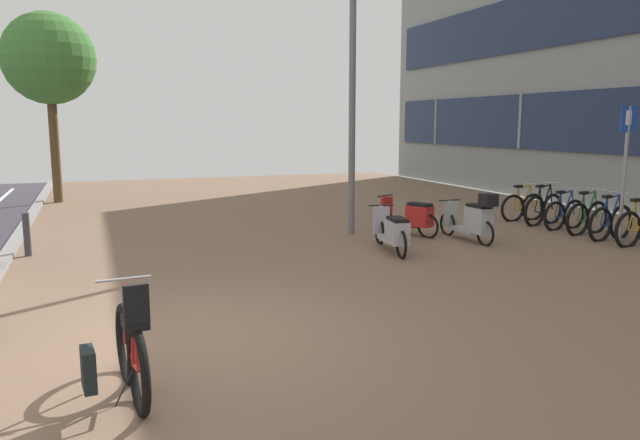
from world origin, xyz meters
name	(u,v)px	position (x,y,z in m)	size (l,w,h in m)	color
ground	(310,326)	(1.43, 0.00, -0.02)	(21.00, 40.00, 0.13)	#302A35
bicycle_foreground	(128,353)	(-0.70, -1.26, 0.40)	(0.63, 1.46, 1.13)	black
bicycle_rack_00	(640,228)	(9.01, 2.12, 0.35)	(1.42, 0.48, 1.01)	black
bicycle_rack_01	(611,223)	(8.96, 2.78, 0.35)	(1.40, 0.48, 1.01)	black
bicycle_rack_02	(587,218)	(9.00, 3.44, 0.35)	(1.37, 0.48, 1.01)	black
bicycle_rack_03	(564,214)	(8.99, 4.10, 0.33)	(1.31, 0.48, 0.95)	black
bicycle_rack_04	(543,209)	(8.97, 4.77, 0.36)	(1.40, 0.50, 1.03)	black
bicycle_rack_05	(523,207)	(8.91, 5.43, 0.33)	(1.29, 0.48, 0.95)	black
scooter_near	(410,217)	(5.40, 4.71, 0.39)	(0.86, 1.65, 0.82)	black
scooter_mid	(473,219)	(6.19, 3.58, 0.47)	(0.52, 1.76, 1.04)	black
scooter_far	(393,232)	(4.23, 3.27, 0.38)	(0.62, 1.83, 0.81)	black
parking_sign	(625,160)	(8.91, 2.49, 1.65)	(0.40, 0.07, 2.69)	gray
lamp_post	(353,65)	(4.28, 5.29, 3.55)	(0.20, 0.52, 6.45)	slate
street_tree	(49,59)	(-1.88, 13.25, 4.19)	(2.65, 2.65, 5.55)	brown
bollard_far	(27,235)	(-2.05, 5.31, 0.39)	(0.12, 0.12, 0.78)	#38383D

